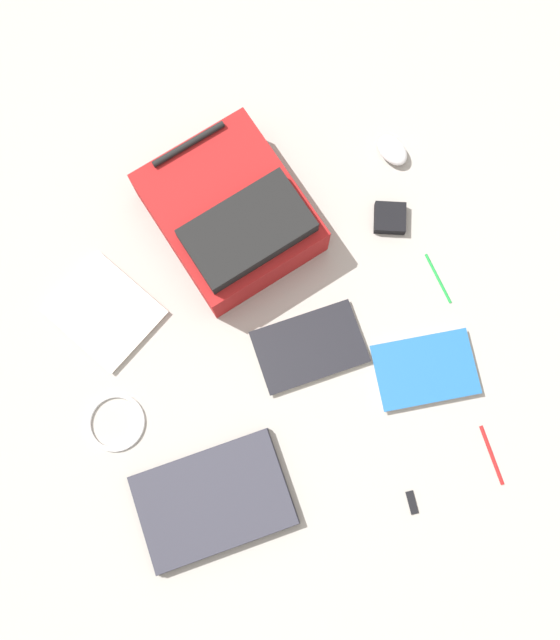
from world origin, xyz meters
name	(u,v)px	position (x,y,z in m)	size (l,w,h in m)	color
ground_plane	(276,325)	(0.00, 0.00, 0.00)	(3.51, 3.51, 0.00)	gray
backpack	(232,215)	(-0.04, 0.29, 0.07)	(0.44, 0.48, 0.17)	maroon
laptop	(213,500)	(-0.25, -0.37, 0.02)	(0.37, 0.26, 0.03)	#24242C
book_red	(425,370)	(0.32, -0.21, 0.01)	(0.26, 0.18, 0.02)	silver
book_comic	(105,312)	(-0.41, 0.14, 0.01)	(0.31, 0.32, 0.01)	silver
book_manual	(310,347)	(0.07, -0.08, 0.01)	(0.27, 0.18, 0.02)	silver
computer_mouse	(392,150)	(0.42, 0.37, 0.02)	(0.06, 0.10, 0.04)	silver
cable_coil	(116,423)	(-0.44, -0.13, 0.01)	(0.14, 0.14, 0.01)	silver
pen_black	(438,278)	(0.43, 0.01, 0.00)	(0.01, 0.01, 0.14)	#198C33
pen_blue	(492,455)	(0.42, -0.44, 0.00)	(0.01, 0.01, 0.15)	red
earbud_pouch	(390,218)	(0.36, 0.19, 0.01)	(0.08, 0.08, 0.03)	black
usb_stick	(412,502)	(0.20, -0.50, 0.00)	(0.02, 0.05, 0.01)	black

